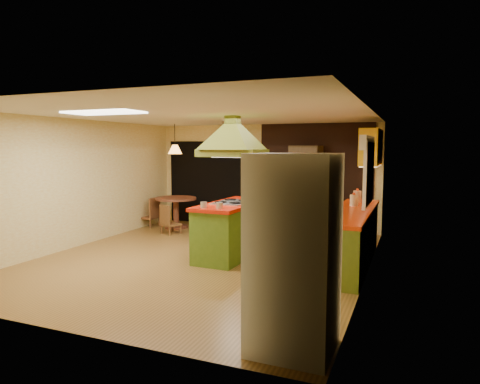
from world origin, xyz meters
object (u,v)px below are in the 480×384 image
at_px(refrigerator, 294,254).
at_px(kitchen_island, 233,229).
at_px(dining_table, 176,207).
at_px(wall_oven, 306,189).
at_px(canister_large, 357,197).
at_px(man, 255,200).

bearing_deg(refrigerator, kitchen_island, 123.04).
bearing_deg(dining_table, wall_oven, 11.81).
relative_size(kitchen_island, wall_oven, 0.99).
bearing_deg(dining_table, kitchen_island, -39.74).
xyz_separation_m(kitchen_island, dining_table, (-2.31, 1.92, 0.03)).
distance_m(wall_oven, canister_large, 1.88).
distance_m(dining_table, canister_large, 4.42).
bearing_deg(canister_large, kitchen_island, -149.11).
bearing_deg(kitchen_island, dining_table, 142.27).
height_order(kitchen_island, dining_table, kitchen_island).
xyz_separation_m(wall_oven, canister_large, (1.30, -1.35, 0.04)).
bearing_deg(dining_table, refrigerator, -49.72).
distance_m(man, canister_large, 2.08).
height_order(kitchen_island, refrigerator, refrigerator).
bearing_deg(man, canister_large, -162.06).
xyz_separation_m(wall_oven, dining_table, (-3.03, -0.63, -0.47)).
height_order(wall_oven, dining_table, wall_oven).
height_order(kitchen_island, wall_oven, wall_oven).
bearing_deg(man, wall_oven, -100.85).
relative_size(man, canister_large, 7.90).
distance_m(kitchen_island, refrigerator, 3.70).
distance_m(man, wall_oven, 1.46).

